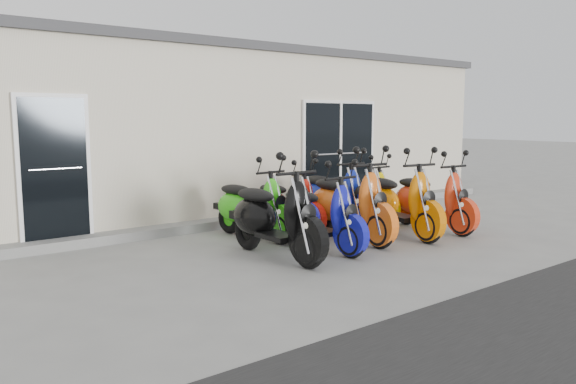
% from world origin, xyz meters
% --- Properties ---
extents(ground, '(80.00, 80.00, 0.00)m').
position_xyz_m(ground, '(0.00, 0.00, 0.00)').
color(ground, gray).
rests_on(ground, ground).
extents(building, '(14.00, 6.00, 3.20)m').
position_xyz_m(building, '(0.00, 5.20, 1.60)').
color(building, beige).
rests_on(building, ground).
extents(roof_cap, '(14.20, 6.20, 0.16)m').
position_xyz_m(roof_cap, '(0.00, 5.20, 3.28)').
color(roof_cap, '#3F3F42').
rests_on(roof_cap, building).
extents(front_step, '(14.00, 0.40, 0.15)m').
position_xyz_m(front_step, '(0.00, 2.02, 0.07)').
color(front_step, gray).
rests_on(front_step, ground).
extents(door_left, '(1.07, 0.08, 2.22)m').
position_xyz_m(door_left, '(-3.20, 2.17, 1.26)').
color(door_left, black).
rests_on(door_left, front_step).
extents(door_right, '(2.02, 0.08, 2.22)m').
position_xyz_m(door_right, '(2.60, 2.17, 1.26)').
color(door_right, black).
rests_on(door_right, front_step).
extents(scooter_front_black, '(0.80, 2.09, 1.53)m').
position_xyz_m(scooter_front_black, '(-1.02, -0.40, 0.77)').
color(scooter_front_black, black).
rests_on(scooter_front_black, ground).
extents(scooter_front_blue, '(0.75, 1.89, 1.38)m').
position_xyz_m(scooter_front_blue, '(-0.20, -0.41, 0.69)').
color(scooter_front_blue, '#101398').
rests_on(scooter_front_blue, ground).
extents(scooter_front_orange_a, '(0.90, 2.14, 1.54)m').
position_xyz_m(scooter_front_orange_a, '(0.61, -0.19, 0.77)').
color(scooter_front_orange_a, orange).
rests_on(scooter_front_orange_a, ground).
extents(scooter_front_orange_b, '(1.00, 2.12, 1.50)m').
position_xyz_m(scooter_front_orange_b, '(1.51, -0.44, 0.75)').
color(scooter_front_orange_b, '#CE6702').
rests_on(scooter_front_orange_b, ground).
extents(scooter_front_red, '(0.82, 1.97, 1.42)m').
position_xyz_m(scooter_front_red, '(2.33, -0.48, 0.71)').
color(scooter_front_red, red).
rests_on(scooter_front_red, ground).
extents(scooter_back_green, '(0.94, 1.94, 1.38)m').
position_xyz_m(scooter_back_green, '(-0.52, 0.87, 0.69)').
color(scooter_back_green, '#35CA19').
rests_on(scooter_back_green, ground).
extents(scooter_back_red, '(0.79, 1.79, 1.29)m').
position_xyz_m(scooter_back_red, '(0.25, 0.93, 0.64)').
color(scooter_back_red, red).
rests_on(scooter_back_red, ground).
extents(scooter_back_blue, '(0.76, 1.97, 1.44)m').
position_xyz_m(scooter_back_blue, '(1.22, 0.83, 0.72)').
color(scooter_back_blue, '#0F2096').
rests_on(scooter_back_blue, ground).
extents(scooter_back_yellow, '(0.69, 1.77, 1.29)m').
position_xyz_m(scooter_back_yellow, '(2.06, 0.92, 0.65)').
color(scooter_back_yellow, '#E0C400').
rests_on(scooter_back_yellow, ground).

